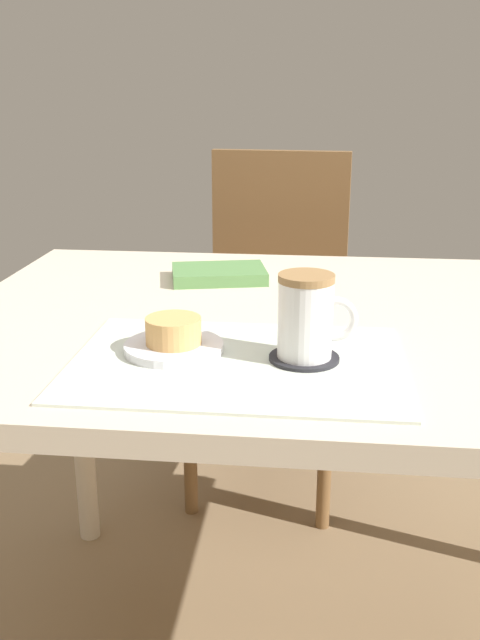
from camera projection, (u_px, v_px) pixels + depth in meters
dining_table at (291, 359)px, 1.21m from camera, size 1.14×0.88×0.74m
wooden_chair at (273, 310)px, 1.98m from camera, size 0.45×0.45×0.93m
placemat at (237, 362)px, 0.98m from camera, size 0.45×0.33×0.00m
pastry_plate at (174, 347)px, 1.01m from camera, size 0.14×0.14×0.01m
pastry at (173, 331)px, 1.00m from camera, size 0.08×0.08×0.04m
coffee_coaster at (304, 358)px, 0.98m from camera, size 0.10×0.10×0.00m
coffee_mug at (307, 316)px, 0.96m from camera, size 0.11×0.08×0.12m
small_book at (219, 274)px, 1.39m from camera, size 0.20×0.16×0.02m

